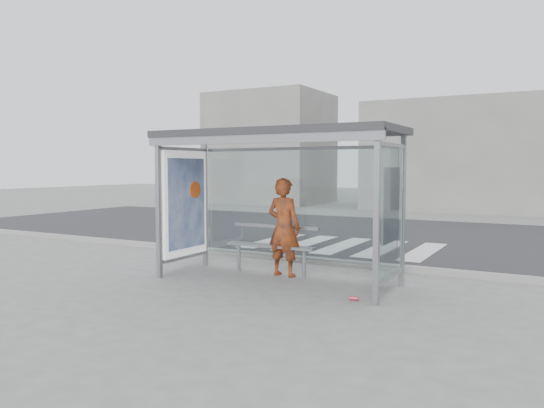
{
  "coord_description": "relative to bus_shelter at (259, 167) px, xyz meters",
  "views": [
    {
      "loc": [
        4.29,
        -7.99,
        1.99
      ],
      "look_at": [
        -0.19,
        0.2,
        1.33
      ],
      "focal_mm": 35.0,
      "sensor_mm": 36.0,
      "label": 1
    }
  ],
  "objects": [
    {
      "name": "ground",
      "position": [
        0.37,
        -0.06,
        -1.98
      ],
      "size": [
        80.0,
        80.0,
        0.0
      ],
      "primitive_type": "plane",
      "color": "slate",
      "rests_on": "ground"
    },
    {
      "name": "road",
      "position": [
        0.37,
        6.94,
        -1.98
      ],
      "size": [
        30.0,
        10.0,
        0.01
      ],
      "primitive_type": "cube",
      "color": "#252527",
      "rests_on": "ground"
    },
    {
      "name": "curb",
      "position": [
        0.37,
        1.89,
        -1.92
      ],
      "size": [
        30.0,
        0.18,
        0.12
      ],
      "primitive_type": "cube",
      "color": "gray",
      "rests_on": "ground"
    },
    {
      "name": "crosswalk",
      "position": [
        -0.13,
        4.44,
        -1.98
      ],
      "size": [
        4.55,
        3.0,
        0.0
      ],
      "color": "silver",
      "rests_on": "ground"
    },
    {
      "name": "bus_shelter",
      "position": [
        0.0,
        0.0,
        0.0
      ],
      "size": [
        4.25,
        1.65,
        2.62
      ],
      "color": "gray",
      "rests_on": "ground"
    },
    {
      "name": "building_left",
      "position": [
        -9.63,
        17.94,
        1.02
      ],
      "size": [
        6.0,
        5.0,
        6.0
      ],
      "primitive_type": "cube",
      "color": "slate",
      "rests_on": "ground"
    },
    {
      "name": "building_center",
      "position": [
        0.37,
        17.94,
        0.52
      ],
      "size": [
        8.0,
        5.0,
        5.0
      ],
      "primitive_type": "cube",
      "color": "slate",
      "rests_on": "ground"
    },
    {
      "name": "person",
      "position": [
        0.27,
        0.43,
        -1.09
      ],
      "size": [
        0.69,
        0.48,
        1.79
      ],
      "primitive_type": "imported",
      "rotation": [
        0.0,
        0.0,
        3.06
      ],
      "color": "#EB5316",
      "rests_on": "ground"
    },
    {
      "name": "bench",
      "position": [
        0.0,
        0.44,
        -1.44
      ],
      "size": [
        1.76,
        0.32,
        0.91
      ],
      "color": "slate",
      "rests_on": "ground"
    },
    {
      "name": "soda_can",
      "position": [
        2.01,
        -0.65,
        -1.95
      ],
      "size": [
        0.13,
        0.09,
        0.07
      ],
      "primitive_type": "cylinder",
      "rotation": [
        0.0,
        1.57,
        0.14
      ],
      "color": "#E9445D",
      "rests_on": "ground"
    }
  ]
}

